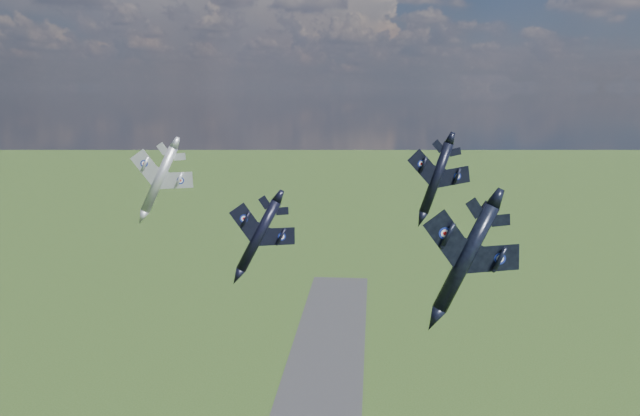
# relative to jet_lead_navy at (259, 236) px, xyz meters

# --- Properties ---
(jet_lead_navy) EXTENTS (13.71, 16.17, 7.23)m
(jet_lead_navy) POSITION_rel_jet_lead_navy_xyz_m (0.00, 0.00, 0.00)
(jet_lead_navy) COLOR black
(jet_right_navy) EXTENTS (14.96, 18.41, 8.13)m
(jet_right_navy) POSITION_rel_jet_lead_navy_xyz_m (24.26, -14.53, 1.60)
(jet_right_navy) COLOR black
(jet_high_navy) EXTENTS (14.27, 17.03, 6.37)m
(jet_high_navy) POSITION_rel_jet_lead_navy_xyz_m (23.88, 14.69, 5.69)
(jet_high_navy) COLOR black
(jet_left_silver) EXTENTS (12.70, 16.00, 7.34)m
(jet_left_silver) POSITION_rel_jet_lead_navy_xyz_m (-17.41, 12.77, 5.24)
(jet_left_silver) COLOR #A7A9B2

